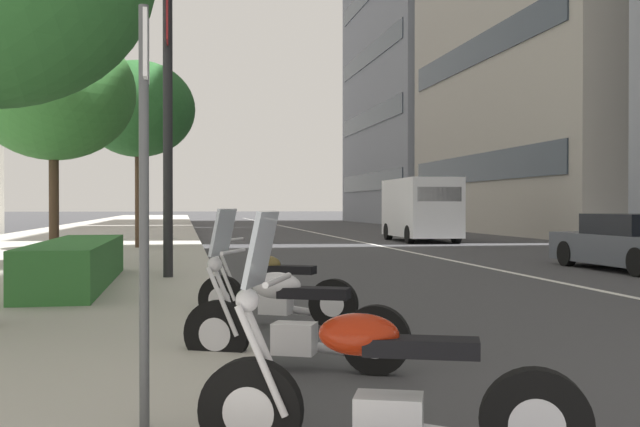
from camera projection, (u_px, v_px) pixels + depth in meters
sidewalk_right_plaza at (90, 239)px, 32.53m from camera, size 160.00×9.05×0.15m
lane_centre_stripe at (325, 235)px, 39.40m from camera, size 110.00×0.16×0.01m
motorcycle_under_tarp at (381, 394)px, 4.31m from camera, size 0.94×2.12×1.46m
motorcycle_second_in_row at (290, 322)px, 6.94m from camera, size 0.99×1.98×1.47m
motorcycle_mid_row at (273, 291)px, 9.54m from camera, size 1.10×1.90×1.46m
car_far_down_avenue at (632, 244)px, 17.62m from camera, size 4.50×1.88×1.31m
delivery_van_ahead at (421, 208)px, 32.07m from camera, size 5.22×2.26×2.61m
parking_sign_by_curb at (145, 174)px, 4.61m from camera, size 0.32×0.06×2.55m
clipped_hedge_bed at (77, 263)px, 13.01m from camera, size 5.77×1.10×0.74m
street_tree_by_lamp_post at (54, 92)px, 17.27m from camera, size 3.64×3.64×5.46m
street_tree_mid_sidewalk at (138, 109)px, 24.61m from camera, size 3.63×3.63×5.99m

